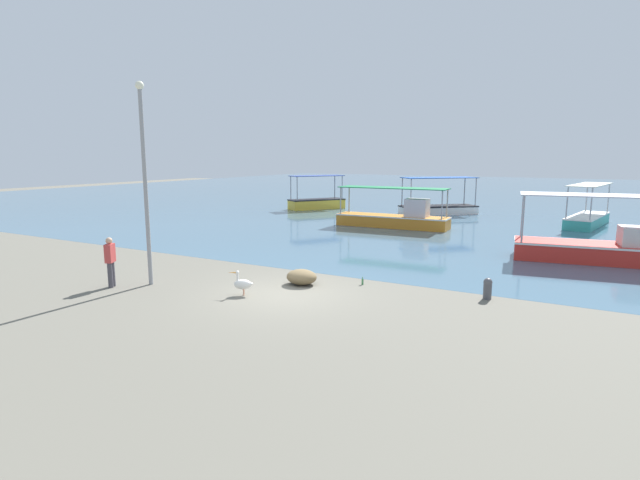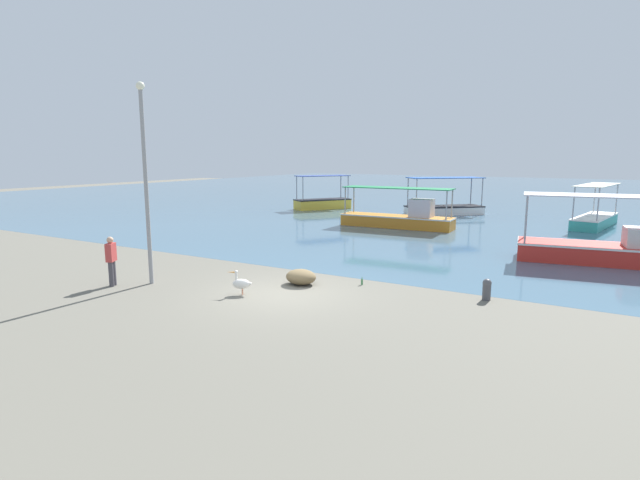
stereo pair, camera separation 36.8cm
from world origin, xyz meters
TOP-DOWN VIEW (x-y plane):
  - ground at (0.00, 0.00)m, footprint 120.00×120.00m
  - harbor_water at (0.00, 48.00)m, footprint 110.00×90.00m
  - fishing_boat_far_right at (8.83, 10.50)m, footprint 6.74×2.93m
  - fishing_boat_center at (-2.25, 15.86)m, footprint 6.97×1.88m
  - fishing_boat_far_left at (-1.92, 24.01)m, footprint 5.54×5.26m
  - fishing_boat_near_left at (8.03, 22.16)m, footprint 2.56×6.05m
  - fishing_boat_near_right at (-11.70, 22.77)m, footprint 3.92×4.68m
  - pelican at (-1.13, -0.75)m, footprint 0.76×0.50m
  - lamp_post at (-4.74, -1.19)m, footprint 0.28×0.28m
  - mooring_bollard at (5.72, 2.58)m, footprint 0.27×0.27m
  - fisherman_standing at (-5.61, -2.07)m, footprint 0.38×0.46m
  - net_pile at (-0.20, 1.31)m, footprint 1.08×0.91m
  - glass_bottle at (1.65, 2.29)m, footprint 0.07×0.07m

SIDE VIEW (x-z plane):
  - ground at x=0.00m, z-range 0.00..0.00m
  - harbor_water at x=0.00m, z-range 0.00..0.00m
  - glass_bottle at x=1.65m, z-range -0.03..0.24m
  - net_pile at x=-0.20m, z-range 0.00..0.52m
  - mooring_bollard at x=5.72m, z-range 0.02..0.69m
  - pelican at x=-1.13m, z-range -0.02..0.78m
  - fishing_boat_far_left at x=-1.92m, z-range -0.86..1.89m
  - fishing_boat_near_left at x=8.03m, z-range -0.78..1.83m
  - fishing_boat_near_right at x=-11.70m, z-range -0.79..1.94m
  - fishing_boat_far_right at x=8.83m, z-range -0.76..2.02m
  - fishing_boat_center at x=-2.25m, z-range -0.59..1.85m
  - fisherman_standing at x=-5.61m, z-range 0.06..1.75m
  - lamp_post at x=-4.74m, z-range 0.37..7.11m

